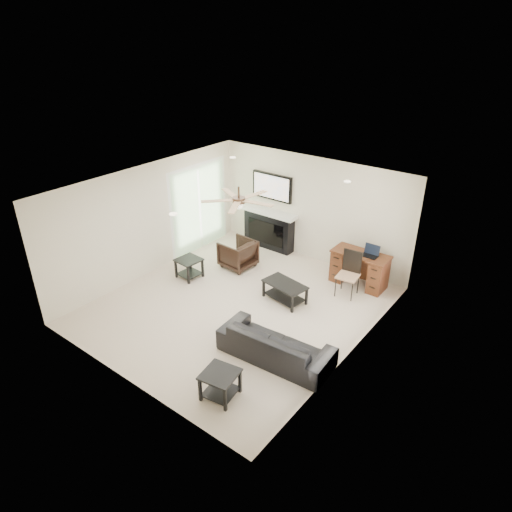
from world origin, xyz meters
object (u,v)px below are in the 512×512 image
at_px(fireplace_unit, 269,212).
at_px(sofa, 276,344).
at_px(desk, 359,269).
at_px(armchair, 238,254).
at_px(coffee_table, 285,292).

bearing_deg(fireplace_unit, sofa, -52.32).
xyz_separation_m(sofa, desk, (0.01, 3.12, 0.09)).
xyz_separation_m(sofa, armchair, (-2.60, 2.15, 0.04)).
bearing_deg(desk, armchair, -159.64).
bearing_deg(coffee_table, desk, 68.81).
bearing_deg(armchair, fireplace_unit, -174.13).
distance_m(sofa, armchair, 3.37).
height_order(armchair, coffee_table, armchair).
relative_size(sofa, coffee_table, 2.20).
xyz_separation_m(armchair, desk, (2.61, 0.97, 0.05)).
relative_size(armchair, fireplace_unit, 0.38).
xyz_separation_m(coffee_table, fireplace_unit, (-1.75, 1.83, 0.75)).
xyz_separation_m(coffee_table, desk, (0.91, 1.52, 0.18)).
relative_size(coffee_table, desk, 0.74).
distance_m(armchair, desk, 2.79).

